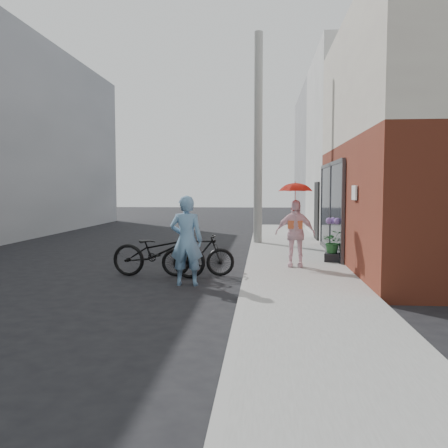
# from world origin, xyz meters

# --- Properties ---
(ground) EXTENTS (80.00, 80.00, 0.00)m
(ground) POSITION_xyz_m (0.00, 0.00, 0.00)
(ground) COLOR black
(ground) RESTS_ON ground
(sidewalk) EXTENTS (2.20, 24.00, 0.12)m
(sidewalk) POSITION_xyz_m (2.10, 2.00, 0.06)
(sidewalk) COLOR gray
(sidewalk) RESTS_ON ground
(curb) EXTENTS (0.12, 24.00, 0.12)m
(curb) POSITION_xyz_m (0.94, 2.00, 0.06)
(curb) COLOR #9E9E99
(curb) RESTS_ON ground
(plaster_building) EXTENTS (8.00, 6.00, 7.00)m
(plaster_building) POSITION_xyz_m (7.20, 9.00, 3.50)
(plaster_building) COLOR silver
(plaster_building) RESTS_ON ground
(east_building_far) EXTENTS (8.00, 8.00, 7.00)m
(east_building_far) POSITION_xyz_m (7.20, 16.00, 3.50)
(east_building_far) COLOR gray
(east_building_far) RESTS_ON ground
(utility_pole) EXTENTS (0.28, 0.28, 7.00)m
(utility_pole) POSITION_xyz_m (1.10, 6.00, 3.50)
(utility_pole) COLOR #9E9E99
(utility_pole) RESTS_ON ground
(officer) EXTENTS (0.65, 0.43, 1.77)m
(officer) POSITION_xyz_m (-0.22, -0.66, 0.89)
(officer) COLOR #6792B7
(officer) RESTS_ON ground
(bike_left) EXTENTS (2.15, 0.97, 1.09)m
(bike_left) POSITION_xyz_m (-0.96, 0.16, 0.55)
(bike_left) COLOR black
(bike_left) RESTS_ON ground
(bike_right) EXTENTS (1.62, 0.64, 0.95)m
(bike_right) POSITION_xyz_m (-0.12, 0.31, 0.47)
(bike_right) COLOR black
(bike_right) RESTS_ON ground
(kimono_woman) EXTENTS (0.93, 0.47, 1.53)m
(kimono_woman) POSITION_xyz_m (2.01, 1.07, 0.89)
(kimono_woman) COLOR #FBD3DF
(kimono_woman) RESTS_ON sidewalk
(parasol) EXTENTS (0.76, 0.76, 0.67)m
(parasol) POSITION_xyz_m (2.01, 1.07, 1.99)
(parasol) COLOR red
(parasol) RESTS_ON kimono_woman
(planter) EXTENTS (0.46, 0.46, 0.20)m
(planter) POSITION_xyz_m (3.00, 1.93, 0.22)
(planter) COLOR black
(planter) RESTS_ON sidewalk
(potted_plant) EXTENTS (0.51, 0.44, 0.57)m
(potted_plant) POSITION_xyz_m (3.00, 1.93, 0.61)
(potted_plant) COLOR #245B2B
(potted_plant) RESTS_ON planter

